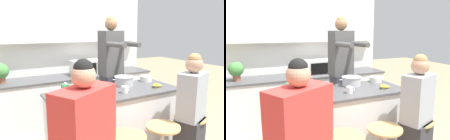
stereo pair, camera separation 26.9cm
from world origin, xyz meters
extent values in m
cube|color=silver|center=(0.00, 1.68, 1.35)|extent=(3.06, 0.06, 2.70)
cube|color=silver|center=(0.00, 1.57, 1.83)|extent=(2.82, 0.16, 0.75)
cube|color=silver|center=(0.00, 1.35, 0.43)|extent=(2.82, 0.59, 0.85)
cube|color=#4C4C4F|center=(0.00, 1.35, 0.87)|extent=(2.85, 0.62, 0.03)
cube|color=silver|center=(0.00, 0.00, 0.48)|extent=(1.61, 0.64, 0.84)
cube|color=#4C4C4F|center=(0.00, 0.00, 0.92)|extent=(1.65, 0.68, 0.03)
cylinder|color=tan|center=(-0.22, -0.62, 0.66)|extent=(0.36, 0.36, 0.02)
cylinder|color=tan|center=(0.22, -0.63, 0.66)|extent=(0.36, 0.36, 0.02)
cylinder|color=tan|center=(0.66, -0.61, 0.66)|extent=(0.36, 0.36, 0.02)
cube|color=#383842|center=(0.28, 0.58, 0.50)|extent=(0.30, 0.25, 0.99)
cube|color=#4C4C4C|center=(0.28, 0.58, 1.33)|extent=(0.35, 0.26, 0.66)
cylinder|color=#4C4C4C|center=(0.18, 0.27, 1.47)|extent=(0.11, 0.37, 0.07)
cylinder|color=#4C4C4C|center=(0.44, 0.31, 1.47)|extent=(0.11, 0.37, 0.07)
sphere|color=#936B4C|center=(0.28, 0.58, 1.75)|extent=(0.20, 0.20, 0.18)
sphere|color=#A37F51|center=(0.28, 0.58, 1.80)|extent=(0.16, 0.16, 0.14)
cube|color=red|center=(-0.67, -0.64, 0.94)|extent=(0.62, 0.51, 0.54)
sphere|color=tan|center=(-0.67, -0.64, 1.31)|extent=(0.28, 0.28, 0.20)
sphere|color=black|center=(-0.67, -0.64, 1.37)|extent=(0.22, 0.22, 0.16)
cube|color=#9EA8B2|center=(0.63, -0.64, 0.94)|extent=(0.41, 0.33, 0.53)
sphere|color=tan|center=(0.63, -0.64, 1.30)|extent=(0.24, 0.24, 0.19)
sphere|color=#A37F51|center=(0.63, -0.64, 1.35)|extent=(0.19, 0.19, 0.15)
cylinder|color=#B7BABC|center=(0.24, 0.17, 0.99)|extent=(0.25, 0.25, 0.12)
cylinder|color=#B7BABC|center=(0.24, 0.17, 1.05)|extent=(0.26, 0.26, 0.01)
cylinder|color=#B7BABC|center=(0.09, 0.17, 1.03)|extent=(0.05, 0.01, 0.01)
cylinder|color=#B7BABC|center=(0.39, 0.17, 1.03)|extent=(0.05, 0.01, 0.01)
cylinder|color=white|center=(0.66, 0.22, 0.97)|extent=(0.17, 0.17, 0.08)
cylinder|color=white|center=(-0.66, -0.18, 0.96)|extent=(0.18, 0.18, 0.06)
cylinder|color=orange|center=(-0.46, -0.17, 0.97)|extent=(0.09, 0.09, 0.08)
torus|color=orange|center=(-0.40, -0.17, 0.98)|extent=(0.04, 0.01, 0.04)
cylinder|color=white|center=(0.06, -0.14, 0.97)|extent=(0.08, 0.08, 0.08)
torus|color=white|center=(0.11, -0.14, 0.98)|extent=(0.04, 0.01, 0.04)
ellipsoid|color=yellow|center=(0.56, -0.15, 0.96)|extent=(0.13, 0.05, 0.06)
ellipsoid|color=yellow|center=(0.52, -0.11, 0.96)|extent=(0.10, 0.12, 0.06)
ellipsoid|color=yellow|center=(0.59, -0.11, 0.96)|extent=(0.11, 0.11, 0.06)
cube|color=#38844C|center=(-0.62, 0.01, 1.01)|extent=(0.07, 0.07, 0.16)
cylinder|color=white|center=(-0.62, 0.01, 1.10)|extent=(0.03, 0.03, 0.02)
cube|color=white|center=(0.19, 1.31, 1.01)|extent=(0.53, 0.32, 0.26)
cube|color=black|center=(0.14, 1.14, 1.01)|extent=(0.33, 0.01, 0.20)
cube|color=black|center=(0.38, 1.14, 1.01)|extent=(0.09, 0.01, 0.21)
cylinder|color=#93563D|center=(-1.17, 1.35, 0.92)|extent=(0.11, 0.11, 0.09)
sphere|color=#478942|center=(-1.17, 1.35, 1.07)|extent=(0.23, 0.23, 0.23)
camera|label=1|loc=(-1.31, -2.23, 1.68)|focal=35.00mm
camera|label=2|loc=(-1.07, -2.35, 1.68)|focal=35.00mm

